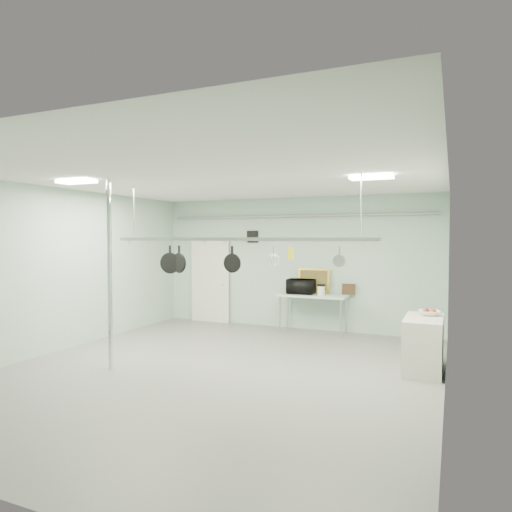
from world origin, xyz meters
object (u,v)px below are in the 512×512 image
at_px(microwave, 301,286).
at_px(skillet_left, 170,259).
at_px(coffee_canister, 321,291).
at_px(fruit_bowl, 429,313).
at_px(side_cabinet, 423,344).
at_px(chrome_pole, 110,275).
at_px(prep_table, 313,297).
at_px(skillet_mid, 179,259).
at_px(skillet_right, 232,259).
at_px(pot_rack, 235,237).

distance_m(microwave, skillet_left, 3.67).
bearing_deg(coffee_canister, fruit_bowl, -37.27).
bearing_deg(microwave, side_cabinet, 139.67).
distance_m(chrome_pole, side_cabinet, 5.37).
bearing_deg(prep_table, skillet_left, -117.35).
xyz_separation_m(microwave, skillet_left, (-1.42, -3.30, 0.76)).
bearing_deg(prep_table, coffee_canister, -29.55).
relative_size(chrome_pole, microwave, 5.15).
bearing_deg(chrome_pole, prep_table, 61.29).
distance_m(coffee_canister, skillet_left, 3.80).
distance_m(prep_table, coffee_canister, 0.32).
distance_m(chrome_pole, skillet_mid, 1.22).
xyz_separation_m(coffee_canister, skillet_right, (-0.69, -3.17, 0.85)).
bearing_deg(microwave, coffee_canister, 163.05).
bearing_deg(fruit_bowl, skillet_right, -156.29).
xyz_separation_m(fruit_bowl, skillet_left, (-4.33, -1.35, 0.89)).
bearing_deg(coffee_canister, pot_rack, -101.32).
bearing_deg(skillet_mid, fruit_bowl, 38.37).
height_order(prep_table, skillet_right, skillet_right).
distance_m(pot_rack, skillet_left, 1.36).
relative_size(coffee_canister, skillet_left, 0.44).
bearing_deg(skillet_mid, skillet_left, -159.73).
xyz_separation_m(chrome_pole, prep_table, (2.30, 4.20, -0.77)).
distance_m(chrome_pole, pot_rack, 2.19).
bearing_deg(side_cabinet, chrome_pole, -157.59).
xyz_separation_m(chrome_pole, coffee_canister, (2.53, 4.07, -0.59)).
distance_m(prep_table, fruit_bowl, 3.27).
bearing_deg(chrome_pole, pot_rack, 25.35).
relative_size(microwave, coffee_canister, 2.85).
bearing_deg(coffee_canister, skillet_right, -102.30).
bearing_deg(coffee_canister, prep_table, 150.45).
xyz_separation_m(side_cabinet, fruit_bowl, (0.07, 0.25, 0.49)).
xyz_separation_m(chrome_pole, fruit_bowl, (4.92, 2.25, -0.66)).
bearing_deg(pot_rack, skillet_right, 180.00).
bearing_deg(side_cabinet, prep_table, 139.21).
xyz_separation_m(microwave, coffee_canister, (0.52, -0.13, -0.06)).
height_order(fruit_bowl, skillet_mid, skillet_mid).
distance_m(coffee_canister, skillet_mid, 3.71).
height_order(chrome_pole, coffee_canister, chrome_pole).
bearing_deg(side_cabinet, skillet_mid, -164.85).
bearing_deg(skillet_mid, microwave, 89.94).
relative_size(prep_table, skillet_left, 3.21).
bearing_deg(skillet_right, microwave, 88.21).
bearing_deg(skillet_right, skillet_left, -178.89).
bearing_deg(coffee_canister, chrome_pole, -121.92).
bearing_deg(chrome_pole, side_cabinet, 22.41).
xyz_separation_m(microwave, skillet_mid, (-1.22, -3.30, 0.76)).
distance_m(pot_rack, microwave, 3.50).
height_order(pot_rack, microwave, pot_rack).
xyz_separation_m(chrome_pole, skillet_right, (1.84, 0.90, 0.27)).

